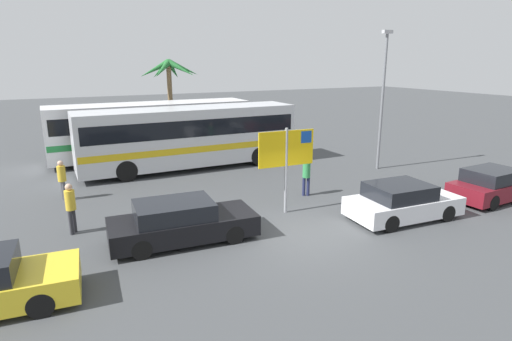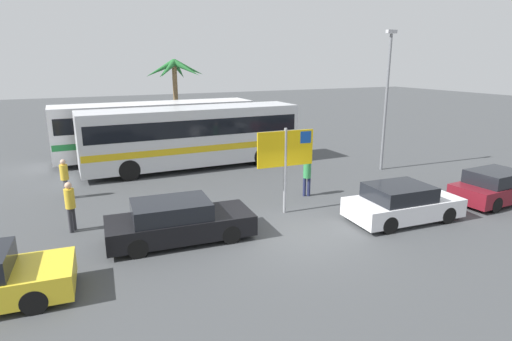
# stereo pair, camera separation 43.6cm
# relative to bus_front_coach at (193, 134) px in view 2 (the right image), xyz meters

# --- Properties ---
(ground) EXTENTS (120.00, 120.00, 0.00)m
(ground) POSITION_rel_bus_front_coach_xyz_m (0.43, -10.24, -1.78)
(ground) COLOR #424447
(bus_front_coach) EXTENTS (11.28, 2.54, 3.17)m
(bus_front_coach) POSITION_rel_bus_front_coach_xyz_m (0.00, 0.00, 0.00)
(bus_front_coach) COLOR silver
(bus_front_coach) RESTS_ON ground
(bus_rear_coach) EXTENTS (11.28, 2.54, 3.17)m
(bus_rear_coach) POSITION_rel_bus_front_coach_xyz_m (-1.17, 3.29, 0.00)
(bus_rear_coach) COLOR white
(bus_rear_coach) RESTS_ON ground
(ferry_sign) EXTENTS (2.20, 0.17, 3.20)m
(ferry_sign) POSITION_rel_bus_front_coach_xyz_m (1.08, -8.11, 0.54)
(ferry_sign) COLOR gray
(ferry_sign) RESTS_ON ground
(car_maroon) EXTENTS (3.98, 1.85, 1.32)m
(car_maroon) POSITION_rel_bus_front_coach_xyz_m (9.31, -10.66, -1.15)
(car_maroon) COLOR maroon
(car_maroon) RESTS_ON ground
(car_white) EXTENTS (4.14, 2.12, 1.32)m
(car_white) POSITION_rel_bus_front_coach_xyz_m (4.43, -10.56, -1.15)
(car_white) COLOR silver
(car_white) RESTS_ON ground
(car_black) EXTENTS (4.66, 2.15, 1.32)m
(car_black) POSITION_rel_bus_front_coach_xyz_m (-3.21, -8.86, -1.15)
(car_black) COLOR black
(car_black) RESTS_ON ground
(pedestrian_crossing_lot) EXTENTS (0.32, 0.32, 1.65)m
(pedestrian_crossing_lot) POSITION_rel_bus_front_coach_xyz_m (-6.30, -2.80, -0.81)
(pedestrian_crossing_lot) COLOR #4C4C51
(pedestrian_crossing_lot) RESTS_ON ground
(pedestrian_near_sign) EXTENTS (0.32, 0.32, 1.65)m
(pedestrian_near_sign) POSITION_rel_bus_front_coach_xyz_m (2.84, -6.76, -0.82)
(pedestrian_near_sign) COLOR #1E2347
(pedestrian_near_sign) RESTS_ON ground
(pedestrian_by_bus) EXTENTS (0.32, 0.32, 1.71)m
(pedestrian_by_bus) POSITION_rel_bus_front_coach_xyz_m (-6.22, -6.67, -0.78)
(pedestrian_by_bus) COLOR #2D2D33
(pedestrian_by_bus) RESTS_ON ground
(lamp_post_left_side) EXTENTS (0.56, 0.20, 6.96)m
(lamp_post_left_side) POSITION_rel_bus_front_coach_xyz_m (8.73, -4.63, 2.02)
(lamp_post_left_side) COLOR slate
(lamp_post_left_side) RESTS_ON ground
(palm_tree_seaside) EXTENTS (4.04, 3.59, 5.62)m
(palm_tree_seaside) POSITION_rel_bus_front_coach_xyz_m (1.13, 7.35, 2.75)
(palm_tree_seaside) COLOR brown
(palm_tree_seaside) RESTS_ON ground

